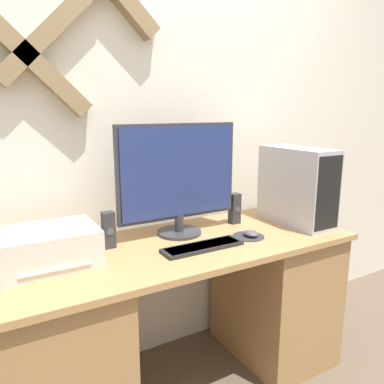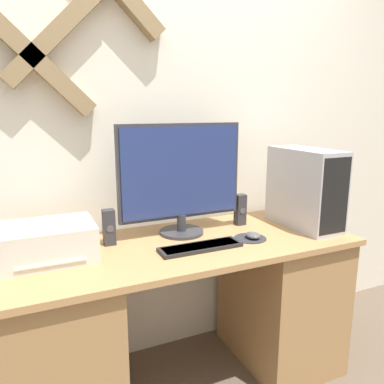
% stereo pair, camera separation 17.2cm
% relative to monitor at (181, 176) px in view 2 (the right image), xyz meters
% --- Properties ---
extents(wall_back, '(6.40, 0.13, 2.70)m').
position_rel_monitor_xyz_m(wall_back, '(-0.06, 0.26, 0.25)').
color(wall_back, silver).
rests_on(wall_back, ground_plane).
extents(desk, '(1.72, 0.68, 0.80)m').
position_rel_monitor_xyz_m(desk, '(-0.05, -0.14, -0.69)').
color(desk, tan).
rests_on(desk, ground_plane).
extents(monitor, '(0.66, 0.23, 0.57)m').
position_rel_monitor_xyz_m(monitor, '(0.00, 0.00, 0.00)').
color(monitor, '#333338').
rests_on(monitor, desk).
extents(keyboard, '(0.40, 0.11, 0.02)m').
position_rel_monitor_xyz_m(keyboard, '(-0.01, -0.25, -0.30)').
color(keyboard, black).
rests_on(keyboard, desk).
extents(mousepad, '(0.16, 0.16, 0.00)m').
position_rel_monitor_xyz_m(mousepad, '(0.28, -0.22, -0.31)').
color(mousepad, '#2D2D33').
rests_on(mousepad, desk).
extents(mouse, '(0.07, 0.09, 0.03)m').
position_rel_monitor_xyz_m(mouse, '(0.29, -0.23, -0.29)').
color(mouse, '#4C4C51').
rests_on(mouse, mousepad).
extents(computer_tower, '(0.20, 0.45, 0.43)m').
position_rel_monitor_xyz_m(computer_tower, '(0.67, -0.17, -0.09)').
color(computer_tower, '#B2B2B7').
rests_on(computer_tower, desk).
extents(printer, '(0.39, 0.30, 0.16)m').
position_rel_monitor_xyz_m(printer, '(-0.66, -0.09, -0.23)').
color(printer, beige).
rests_on(printer, desk).
extents(speaker_left, '(0.06, 0.05, 0.17)m').
position_rel_monitor_xyz_m(speaker_left, '(-0.38, -0.01, -0.22)').
color(speaker_left, '#2D2D33').
rests_on(speaker_left, desk).
extents(speaker_right, '(0.06, 0.05, 0.17)m').
position_rel_monitor_xyz_m(speaker_right, '(0.36, 0.00, -0.22)').
color(speaker_right, '#2D2D33').
rests_on(speaker_right, desk).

